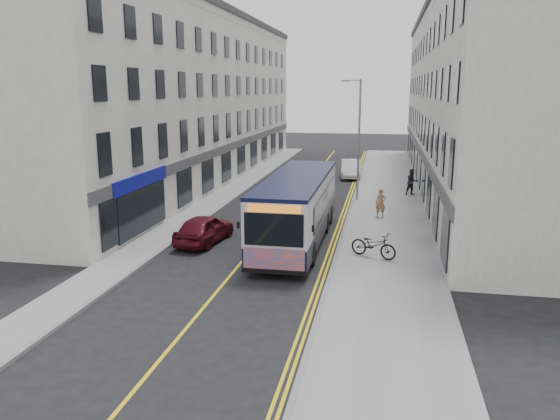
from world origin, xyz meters
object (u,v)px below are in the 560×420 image
at_px(city_bus, 297,207).
at_px(bicycle, 373,245).
at_px(pedestrian_near, 381,203).
at_px(car_white, 351,169).
at_px(car_maroon, 204,229).
at_px(pedestrian_far, 412,182).
at_px(streetlamp, 358,135).

height_order(city_bus, bicycle, city_bus).
height_order(pedestrian_near, car_white, pedestrian_near).
bearing_deg(car_maroon, pedestrian_near, -134.53).
height_order(pedestrian_far, car_maroon, pedestrian_far).
xyz_separation_m(streetlamp, pedestrian_near, (1.66, -4.88, -3.44)).
bearing_deg(city_bus, bicycle, -29.20).
xyz_separation_m(city_bus, car_maroon, (-4.44, -0.86, -1.10)).
relative_size(streetlamp, bicycle, 3.74).
height_order(pedestrian_far, car_white, pedestrian_far).
xyz_separation_m(pedestrian_far, car_maroon, (-10.45, -13.82, -0.32)).
relative_size(city_bus, car_white, 2.51).
height_order(bicycle, pedestrian_near, pedestrian_near).
relative_size(pedestrian_near, pedestrian_far, 0.91).
xyz_separation_m(bicycle, car_maroon, (-8.18, 1.22, 0.03)).
bearing_deg(bicycle, pedestrian_near, 23.23).
bearing_deg(car_white, pedestrian_far, -61.92).
relative_size(bicycle, car_white, 0.47).
xyz_separation_m(streetlamp, car_maroon, (-6.73, -11.49, -3.67)).
bearing_deg(pedestrian_far, bicycle, -120.83).
relative_size(streetlamp, pedestrian_far, 4.40).
distance_m(city_bus, car_white, 20.58).
bearing_deg(car_white, car_maroon, -108.87).
distance_m(bicycle, pedestrian_far, 15.22).
height_order(streetlamp, car_maroon, streetlamp).
height_order(streetlamp, pedestrian_far, streetlamp).
xyz_separation_m(pedestrian_far, car_white, (-4.69, 7.55, -0.28)).
height_order(city_bus, pedestrian_far, city_bus).
bearing_deg(car_white, bicycle, -87.68).
bearing_deg(city_bus, car_white, 86.33).
bearing_deg(pedestrian_far, car_maroon, -149.33).
xyz_separation_m(bicycle, car_white, (-2.42, 22.60, 0.06)).
height_order(streetlamp, car_white, streetlamp).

